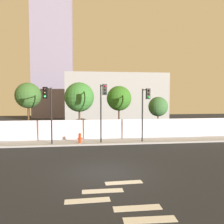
% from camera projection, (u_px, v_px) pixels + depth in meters
% --- Properties ---
extents(ground_plane, '(80.00, 80.00, 0.00)m').
position_uv_depth(ground_plane, '(105.00, 173.00, 12.42)').
color(ground_plane, '#22242A').
extents(sidewalk, '(36.00, 2.40, 0.15)m').
position_uv_depth(sidewalk, '(96.00, 142.00, 20.53)').
color(sidewalk, '#9A9A9A').
rests_on(sidewalk, ground).
extents(perimeter_wall, '(36.00, 0.18, 1.80)m').
position_uv_depth(perimeter_wall, '(95.00, 129.00, 21.74)').
color(perimeter_wall, silver).
rests_on(perimeter_wall, sidewalk).
extents(crosswalk_marking, '(3.84, 4.73, 0.01)m').
position_uv_depth(crosswalk_marking, '(117.00, 204.00, 8.79)').
color(crosswalk_marking, silver).
rests_on(crosswalk_marking, ground).
extents(traffic_light_left, '(0.49, 1.29, 5.00)m').
position_uv_depth(traffic_light_left, '(103.00, 101.00, 19.17)').
color(traffic_light_left, black).
rests_on(traffic_light_left, sidewalk).
extents(traffic_light_center, '(0.46, 1.26, 4.66)m').
position_uv_depth(traffic_light_center, '(145.00, 103.00, 19.65)').
color(traffic_light_center, black).
rests_on(traffic_light_center, sidewalk).
extents(traffic_light_right, '(0.53, 1.53, 4.73)m').
position_uv_depth(traffic_light_right, '(48.00, 103.00, 18.47)').
color(traffic_light_right, black).
rests_on(traffic_light_right, sidewalk).
extents(fire_hydrant, '(0.44, 0.26, 0.86)m').
position_uv_depth(fire_hydrant, '(80.00, 138.00, 19.70)').
color(fire_hydrant, red).
rests_on(fire_hydrant, sidewalk).
extents(roadside_tree_leftmost, '(2.43, 2.43, 5.46)m').
position_uv_depth(roadside_tree_leftmost, '(28.00, 96.00, 21.76)').
color(roadside_tree_leftmost, brown).
rests_on(roadside_tree_leftmost, ground).
extents(roadside_tree_midleft, '(2.88, 2.88, 5.51)m').
position_uv_depth(roadside_tree_midleft, '(79.00, 97.00, 22.39)').
color(roadside_tree_midleft, brown).
rests_on(roadside_tree_midleft, ground).
extents(roadside_tree_midright, '(2.47, 2.47, 5.19)m').
position_uv_depth(roadside_tree_midright, '(119.00, 99.00, 22.91)').
color(roadside_tree_midright, brown).
rests_on(roadside_tree_midright, ground).
extents(roadside_tree_rightmost, '(2.00, 2.00, 4.11)m').
position_uv_depth(roadside_tree_rightmost, '(158.00, 107.00, 23.49)').
color(roadside_tree_rightmost, brown).
rests_on(roadside_tree_rightmost, ground).
extents(low_building_distant, '(15.27, 6.00, 7.66)m').
position_uv_depth(low_building_distant, '(116.00, 99.00, 35.93)').
color(low_building_distant, '#9C9C9C').
rests_on(low_building_distant, ground).
extents(tower_on_skyline, '(7.79, 5.00, 27.16)m').
position_uv_depth(tower_on_skyline, '(53.00, 49.00, 45.75)').
color(tower_on_skyline, gray).
rests_on(tower_on_skyline, ground).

